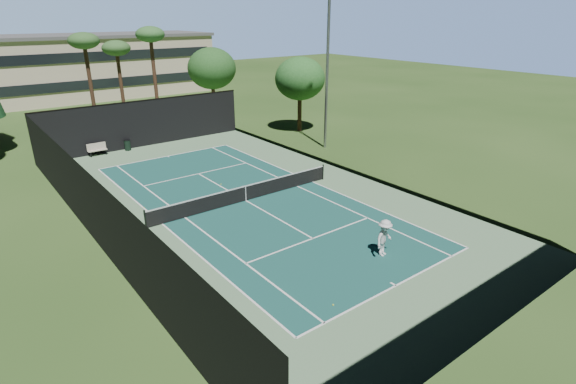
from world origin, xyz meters
The scene contains 20 objects.
ground centered at (0.00, 0.00, 0.00)m, with size 160.00×160.00×0.00m, color #2D4C1C.
apron_slab centered at (0.00, 0.00, 0.01)m, with size 18.00×32.00×0.01m, color #5F865E.
court_surface centered at (0.00, 0.00, 0.01)m, with size 10.97×23.77×0.01m, color #184D47.
court_lines centered at (0.00, 0.00, 0.02)m, with size 11.07×23.87×0.01m.
tennis_net centered at (0.00, 0.00, 0.56)m, with size 12.90×0.10×1.10m.
fence centered at (0.00, 0.06, 2.01)m, with size 18.04×32.05×4.03m.
player centered at (1.59, -9.75, 0.93)m, with size 1.20×0.69×1.86m, color silver.
tennis_ball_a centered at (-3.09, -11.26, 0.03)m, with size 0.07×0.07×0.07m, color yellow.
tennis_ball_b centered at (0.19, 3.46, 0.04)m, with size 0.08×0.08×0.08m, color yellow.
tennis_ball_c centered at (0.99, 1.92, 0.04)m, with size 0.08×0.08×0.08m, color yellow.
tennis_ball_d centered at (-5.45, 2.76, 0.03)m, with size 0.06×0.06×0.06m, color #C5DE32.
park_bench centered at (-4.42, 15.66, 0.55)m, with size 1.50×0.45×1.02m.
trash_bin centered at (-1.94, 15.59, 0.48)m, with size 0.56×0.56×0.95m.
palm_a centered at (-2.00, 24.00, 8.19)m, with size 2.80×2.80×9.32m.
palm_b centered at (1.50, 26.00, 7.36)m, with size 2.80×2.80×8.42m.
palm_c centered at (4.00, 23.00, 8.60)m, with size 2.80×2.80×9.77m.
decid_tree_a centered at (10.00, 22.00, 5.42)m, with size 5.12×5.12×7.62m.
decid_tree_b centered at (14.00, 12.00, 5.08)m, with size 4.80×4.80×7.14m.
campus_building centered at (0.00, 45.98, 4.21)m, with size 40.50×12.50×8.30m.
light_pole centered at (12.00, 6.00, 6.46)m, with size 0.90×0.25×12.22m.
Camera 1 is at (-13.67, -22.03, 10.85)m, focal length 28.00 mm.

